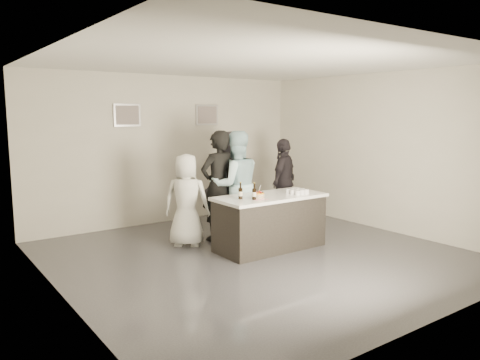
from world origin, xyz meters
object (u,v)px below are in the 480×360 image
Objects in this scene: beer_bottle_b at (254,191)px; person_guest_left at (187,200)px; beer_bottle_a at (240,191)px; person_main_blue at (236,185)px; person_main_black at (218,186)px; person_guest_right at (284,181)px; bar_counter at (270,222)px; person_guest_back at (229,179)px; cake at (258,196)px.

beer_bottle_b is 1.28m from person_guest_left.
person_main_blue is (0.50, 0.84, -0.06)m from beer_bottle_a.
person_main_black reaches higher than person_guest_right.
bar_counter is at bearing 13.26° from person_guest_right.
beer_bottle_b is at bearing -49.40° from beer_bottle_a.
beer_bottle_a is 0.13× the size of person_main_blue.
bar_counter is 1.83m from person_guest_back.
person_main_black is 0.31m from person_main_blue.
beer_bottle_a is 1.07m from person_guest_left.
person_guest_left is 2.42m from person_guest_right.
person_main_blue is 0.98m from person_guest_back.
person_main_black is 1.24× the size of person_guest_left.
cake is at bearing 9.32° from person_guest_right.
person_guest_left is at bearing 136.71° from bar_counter.
bar_counter is 0.99× the size of person_guest_back.
beer_bottle_b is 0.14× the size of person_guest_back.
cake is 1.94m from person_guest_back.
person_guest_back is at bearing 61.14° from beer_bottle_a.
person_guest_right is (1.82, 1.39, -0.16)m from beer_bottle_b.
bar_counter is 1.18× the size of person_guest_left.
person_guest_back is at bearing -54.26° from person_guest_right.
person_guest_left is 1.59m from person_guest_back.
person_guest_back is (1.38, 0.76, 0.15)m from person_guest_left.
beer_bottle_a is at bearing 3.23° from person_guest_right.
person_main_black reaches higher than person_guest_back.
cake is at bearing 91.81° from person_main_blue.
beer_bottle_b is 2.30m from person_guest_right.
person_guest_right is at bearing -173.63° from person_main_black.
person_guest_left is at bearing 114.57° from beer_bottle_a.
person_guest_left reaches higher than bar_counter.
person_main_blue is at bearing 54.58° from person_guest_back.
person_main_black reaches higher than cake.
person_guest_right reaches higher than beer_bottle_b.
person_main_black reaches higher than beer_bottle_b.
beer_bottle_a is 0.14× the size of person_guest_back.
person_guest_right is at bearing 145.94° from person_guest_back.
person_guest_back reaches higher than beer_bottle_a.
beer_bottle_b is 0.13× the size of person_main_blue.
person_guest_right is 0.92× the size of person_guest_back.
beer_bottle_b is at bearing 157.69° from person_guest_left.
bar_counter is 0.83m from beer_bottle_a.
beer_bottle_b reaches higher than cake.
person_guest_right is at bearing 37.39° from beer_bottle_b.
person_guest_back is at bearing 66.91° from beer_bottle_b.
cake is 0.77× the size of beer_bottle_b.
cake is at bearing 164.36° from person_guest_left.
person_guest_right is at bearing 38.05° from cake.
person_guest_right is (1.47, 0.39, -0.10)m from person_main_blue.
cake is 1.06m from person_main_black.
cake is 0.12× the size of person_guest_right.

